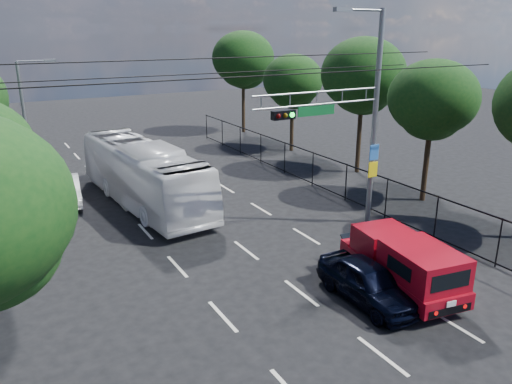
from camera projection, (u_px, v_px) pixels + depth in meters
ground at (382, 356)px, 13.89m from camera, size 120.00×120.00×0.00m
lane_markings at (191, 207)px, 25.48m from camera, size 6.12×38.00×0.01m
signal_mast at (354, 113)px, 21.34m from camera, size 6.43×0.39×9.50m
streetlight_left at (28, 118)px, 27.92m from camera, size 2.09×0.22×7.08m
utility_wires at (235, 69)px, 18.95m from camera, size 22.00×5.04×0.74m
fence_right at (332, 176)px, 27.19m from camera, size 0.06×34.03×2.00m
tree_right_b at (432, 105)px, 25.02m from camera, size 4.50×4.50×7.31m
tree_right_c at (363, 80)px, 30.05m from camera, size 5.10×5.10×8.29m
tree_right_d at (293, 85)px, 35.94m from camera, size 4.32×4.32×7.02m
tree_right_e at (243, 63)px, 42.32m from camera, size 5.28×5.28×8.58m
red_pickup at (403, 262)px, 17.15m from camera, size 2.61×5.42×1.94m
navy_hatchback at (368, 282)px, 16.50m from camera, size 1.71×4.10×1.39m
white_bus at (143, 174)px, 25.54m from camera, size 3.68×11.73×3.22m
white_van at (66, 190)px, 25.93m from camera, size 1.94×4.24×1.35m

